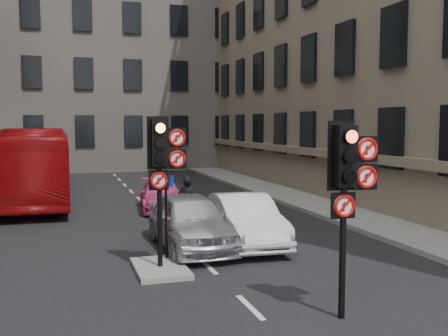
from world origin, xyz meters
TOP-DOWN VIEW (x-y plane):
  - pavement_right at (7.20, 12.00)m, footprint 3.00×50.00m
  - centre_island at (-1.20, 5.00)m, footprint 1.20×2.00m
  - building_far at (0.00, 38.00)m, footprint 30.00×14.00m
  - signal_near at (1.49, 0.99)m, footprint 0.91×0.40m
  - signal_far at (-1.11, 4.99)m, footprint 0.91×0.40m
  - car_silver at (0.03, 7.00)m, footprint 1.92×4.63m
  - car_white at (1.65, 7.01)m, footprint 1.78×4.48m
  - car_pink at (0.45, 13.83)m, footprint 2.08×4.25m
  - bus_red at (-4.50, 17.87)m, footprint 2.86×11.88m
  - motorcycle at (-0.65, 6.00)m, footprint 0.46×1.51m
  - motorcyclist at (0.60, 9.80)m, footprint 0.76×0.65m
  - info_sign at (-0.90, 5.73)m, footprint 0.36×0.11m

SIDE VIEW (x-z plane):
  - centre_island at x=-1.20m, z-range 0.00..0.12m
  - pavement_right at x=7.20m, z-range 0.00..0.16m
  - motorcycle at x=-0.65m, z-range 0.00..0.90m
  - car_pink at x=0.45m, z-range 0.00..1.19m
  - car_white at x=1.65m, z-range 0.00..1.45m
  - car_silver at x=0.03m, z-range 0.00..1.57m
  - motorcyclist at x=0.60m, z-range 0.00..1.76m
  - info_sign at x=-0.90m, z-range 0.43..2.53m
  - bus_red at x=-4.50m, z-range 0.00..3.30m
  - signal_near at x=1.49m, z-range 0.79..4.37m
  - signal_far at x=-1.11m, z-range 0.91..4.49m
  - building_far at x=0.00m, z-range 0.00..20.00m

